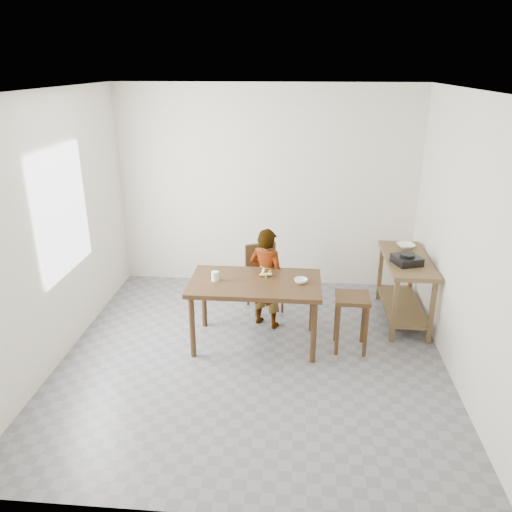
# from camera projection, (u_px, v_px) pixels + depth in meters

# --- Properties ---
(floor) EXTENTS (4.00, 4.00, 0.04)m
(floor) POSITION_uv_depth(u_px,v_px,m) (253.00, 359.00, 5.31)
(floor) COLOR slate
(floor) RESTS_ON ground
(ceiling) EXTENTS (4.00, 4.00, 0.04)m
(ceiling) POSITION_uv_depth(u_px,v_px,m) (252.00, 88.00, 4.31)
(ceiling) COLOR white
(ceiling) RESTS_ON wall_back
(wall_back) EXTENTS (4.00, 0.04, 2.70)m
(wall_back) POSITION_uv_depth(u_px,v_px,m) (266.00, 188.00, 6.69)
(wall_back) COLOR silver
(wall_back) RESTS_ON ground
(wall_front) EXTENTS (4.00, 0.04, 2.70)m
(wall_front) POSITION_uv_depth(u_px,v_px,m) (221.00, 349.00, 2.94)
(wall_front) COLOR silver
(wall_front) RESTS_ON ground
(wall_left) EXTENTS (0.04, 4.00, 2.70)m
(wall_left) POSITION_uv_depth(u_px,v_px,m) (51.00, 232.00, 4.97)
(wall_left) COLOR silver
(wall_left) RESTS_ON ground
(wall_right) EXTENTS (0.04, 4.00, 2.70)m
(wall_right) POSITION_uv_depth(u_px,v_px,m) (468.00, 243.00, 4.65)
(wall_right) COLOR silver
(wall_right) RESTS_ON ground
(window_pane) EXTENTS (0.02, 1.10, 1.30)m
(window_pane) POSITION_uv_depth(u_px,v_px,m) (63.00, 212.00, 5.10)
(window_pane) COLOR white
(window_pane) RESTS_ON wall_left
(dining_table) EXTENTS (1.40, 0.80, 0.75)m
(dining_table) POSITION_uv_depth(u_px,v_px,m) (255.00, 313.00, 5.44)
(dining_table) COLOR #3E2814
(dining_table) RESTS_ON floor
(prep_counter) EXTENTS (0.50, 1.20, 0.80)m
(prep_counter) POSITION_uv_depth(u_px,v_px,m) (404.00, 289.00, 5.95)
(prep_counter) COLOR brown
(prep_counter) RESTS_ON floor
(child) EXTENTS (0.52, 0.45, 1.20)m
(child) POSITION_uv_depth(u_px,v_px,m) (267.00, 278.00, 5.75)
(child) COLOR white
(child) RESTS_ON floor
(dining_chair) EXTENTS (0.52, 0.52, 0.82)m
(dining_chair) POSITION_uv_depth(u_px,v_px,m) (265.00, 279.00, 6.20)
(dining_chair) COLOR #3E2814
(dining_chair) RESTS_ON floor
(stool) EXTENTS (0.36, 0.36, 0.63)m
(stool) POSITION_uv_depth(u_px,v_px,m) (351.00, 322.00, 5.36)
(stool) COLOR #3E2814
(stool) RESTS_ON floor
(glass_tumbler) EXTENTS (0.10, 0.10, 0.10)m
(glass_tumbler) POSITION_uv_depth(u_px,v_px,m) (215.00, 276.00, 5.31)
(glass_tumbler) COLOR white
(glass_tumbler) RESTS_ON dining_table
(small_bowl) EXTENTS (0.15, 0.15, 0.04)m
(small_bowl) POSITION_uv_depth(u_px,v_px,m) (301.00, 281.00, 5.26)
(small_bowl) COLOR white
(small_bowl) RESTS_ON dining_table
(banana) EXTENTS (0.16, 0.12, 0.05)m
(banana) POSITION_uv_depth(u_px,v_px,m) (266.00, 274.00, 5.42)
(banana) COLOR #F7C961
(banana) RESTS_ON dining_table
(serving_bowl) EXTENTS (0.25, 0.25, 0.05)m
(serving_bowl) POSITION_uv_depth(u_px,v_px,m) (406.00, 246.00, 6.11)
(serving_bowl) COLOR white
(serving_bowl) RESTS_ON prep_counter
(gas_burner) EXTENTS (0.35, 0.35, 0.09)m
(gas_burner) POSITION_uv_depth(u_px,v_px,m) (407.00, 260.00, 5.62)
(gas_burner) COLOR black
(gas_burner) RESTS_ON prep_counter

